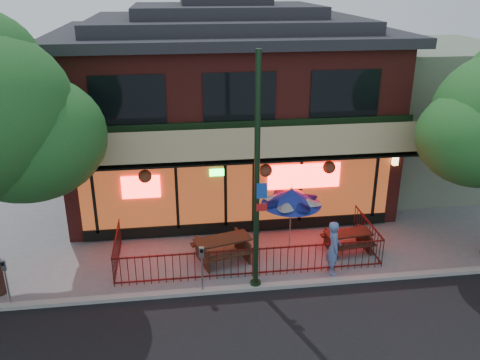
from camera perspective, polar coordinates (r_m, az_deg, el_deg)
The scene contains 12 objects.
ground at distance 15.91m, azimuth 1.50°, elevation -11.13°, with size 80.00×80.00×0.00m, color gray.
curb at distance 15.46m, azimuth 1.81°, elevation -11.95°, with size 80.00×0.25×0.12m, color #999993.
restaurant_building at distance 20.89m, azimuth -1.53°, elevation 9.32°, with size 12.96×9.49×8.05m.
neighbor_building at distance 24.34m, azimuth 20.06°, elevation 7.09°, with size 6.00×7.00×6.00m, color slate.
patio_fence at distance 16.00m, azimuth 1.24°, elevation -8.27°, with size 8.44×2.62×1.00m.
street_light at distance 14.07m, azimuth 1.90°, elevation -1.21°, with size 0.43×0.32×7.00m.
picnic_table_left at distance 16.68m, azimuth -1.95°, elevation -7.41°, with size 2.11×1.81×0.77m.
picnic_table_right at distance 17.66m, azimuth 12.02°, elevation -6.42°, with size 1.66×1.34×0.66m.
patio_umbrella at distance 16.74m, azimuth 5.79°, elevation -1.91°, with size 2.00×2.00×2.28m.
pedestrian at distance 16.08m, azimuth 10.47°, elevation -7.47°, with size 0.64×0.42×1.76m, color #5875B1.
parking_meter_near at distance 14.81m, azimuth -4.31°, elevation -9.21°, with size 0.15×0.14×1.52m.
parking_meter_far at distance 15.63m, azimuth -24.84°, elevation -9.72°, with size 0.16×0.15×1.49m.
Camera 1 is at (-2.21, -13.16, 8.66)m, focal length 38.00 mm.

